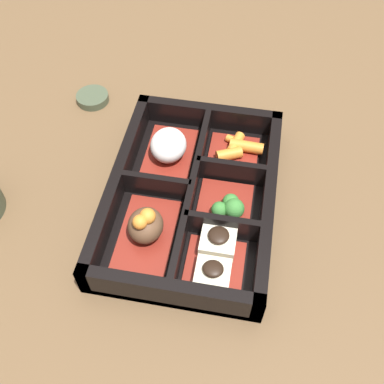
{
  "coord_description": "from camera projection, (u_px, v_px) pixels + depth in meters",
  "views": [
    {
      "loc": [
        -0.33,
        -0.06,
        0.47
      ],
      "look_at": [
        0.0,
        0.0,
        0.03
      ],
      "focal_mm": 42.0,
      "sensor_mm": 36.0,
      "label": 1
    }
  ],
  "objects": [
    {
      "name": "ground_plane",
      "position": [
        192.0,
        204.0,
        0.58
      ],
      "size": [
        3.0,
        3.0,
        0.0
      ],
      "primitive_type": "plane",
      "color": "brown"
    },
    {
      "name": "bento_base",
      "position": [
        192.0,
        201.0,
        0.58
      ],
      "size": [
        0.29,
        0.2,
        0.01
      ],
      "color": "black",
      "rests_on": "ground_plane"
    },
    {
      "name": "bento_rim",
      "position": [
        193.0,
        193.0,
        0.56
      ],
      "size": [
        0.29,
        0.2,
        0.05
      ],
      "color": "black",
      "rests_on": "ground_plane"
    },
    {
      "name": "bowl_stew",
      "position": [
        146.0,
        228.0,
        0.53
      ],
      "size": [
        0.11,
        0.06,
        0.05
      ],
      "color": "maroon",
      "rests_on": "bento_base"
    },
    {
      "name": "bowl_rice",
      "position": [
        169.0,
        148.0,
        0.6
      ],
      "size": [
        0.11,
        0.06,
        0.04
      ],
      "color": "maroon",
      "rests_on": "bento_base"
    },
    {
      "name": "bowl_tofu",
      "position": [
        216.0,
        256.0,
        0.51
      ],
      "size": [
        0.08,
        0.07,
        0.03
      ],
      "color": "maroon",
      "rests_on": "bento_base"
    },
    {
      "name": "bowl_greens",
      "position": [
        228.0,
        206.0,
        0.55
      ],
      "size": [
        0.06,
        0.07,
        0.03
      ],
      "color": "maroon",
      "rests_on": "bento_base"
    },
    {
      "name": "bowl_carrots",
      "position": [
        236.0,
        150.0,
        0.61
      ],
      "size": [
        0.07,
        0.07,
        0.02
      ],
      "color": "maroon",
      "rests_on": "bento_base"
    },
    {
      "name": "sauce_dish",
      "position": [
        93.0,
        98.0,
        0.7
      ],
      "size": [
        0.05,
        0.05,
        0.01
      ],
      "color": "#424C38",
      "rests_on": "ground_plane"
    }
  ]
}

